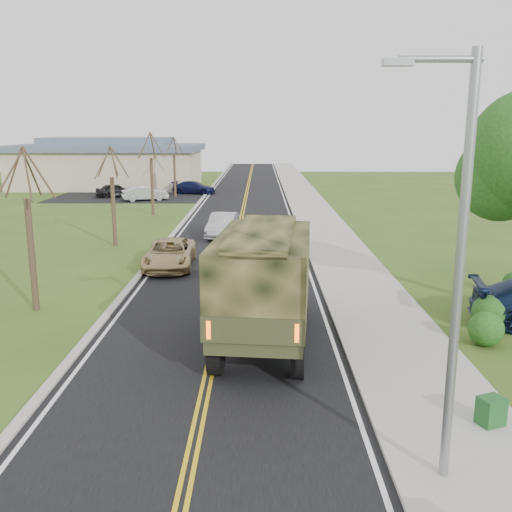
{
  "coord_description": "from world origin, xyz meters",
  "views": [
    {
      "loc": [
        1.42,
        -10.43,
        6.68
      ],
      "look_at": [
        1.26,
        11.3,
        1.8
      ],
      "focal_mm": 40.0,
      "sensor_mm": 36.0,
      "label": 1
    }
  ],
  "objects_px": {
    "sedan_silver": "(223,225)",
    "utility_box_far": "(491,411)",
    "military_truck": "(265,277)",
    "suv_champagne": "(170,254)"
  },
  "relations": [
    {
      "from": "suv_champagne",
      "to": "sedan_silver",
      "type": "distance_m",
      "value": 8.42
    },
    {
      "from": "utility_box_far",
      "to": "military_truck",
      "type": "bearing_deg",
      "value": 111.14
    },
    {
      "from": "suv_champagne",
      "to": "utility_box_far",
      "type": "bearing_deg",
      "value": -59.67
    },
    {
      "from": "military_truck",
      "to": "utility_box_far",
      "type": "relative_size",
      "value": 11.99
    },
    {
      "from": "military_truck",
      "to": "suv_champagne",
      "type": "height_order",
      "value": "military_truck"
    },
    {
      "from": "suv_champagne",
      "to": "sedan_silver",
      "type": "relative_size",
      "value": 1.11
    },
    {
      "from": "sedan_silver",
      "to": "utility_box_far",
      "type": "bearing_deg",
      "value": -66.43
    },
    {
      "from": "sedan_silver",
      "to": "utility_box_far",
      "type": "distance_m",
      "value": 24.62
    },
    {
      "from": "sedan_silver",
      "to": "utility_box_far",
      "type": "height_order",
      "value": "sedan_silver"
    },
    {
      "from": "military_truck",
      "to": "suv_champagne",
      "type": "distance_m",
      "value": 11.05
    }
  ]
}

